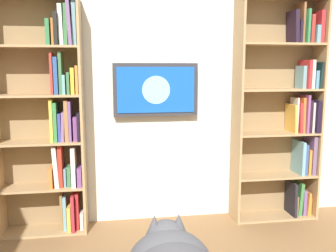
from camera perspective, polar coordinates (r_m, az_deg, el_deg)
wall_back at (r=3.61m, az=-1.04°, el=6.34°), size 4.52×0.06×2.70m
bookshelf_left at (r=3.85m, az=17.96°, el=2.15°), size 0.85×0.28×2.18m
bookshelf_right at (r=3.48m, az=-17.69°, el=0.99°), size 0.77×0.28×2.13m
wall_mounted_tv at (r=3.52m, az=-1.93°, el=5.65°), size 0.81×0.07×0.50m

